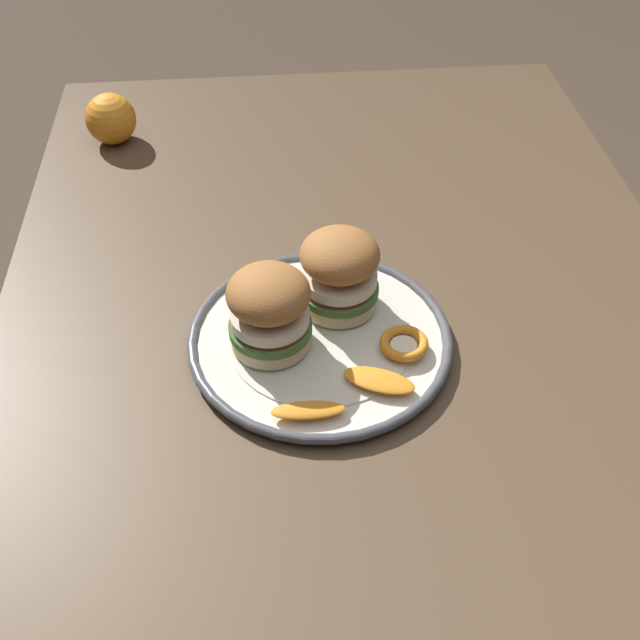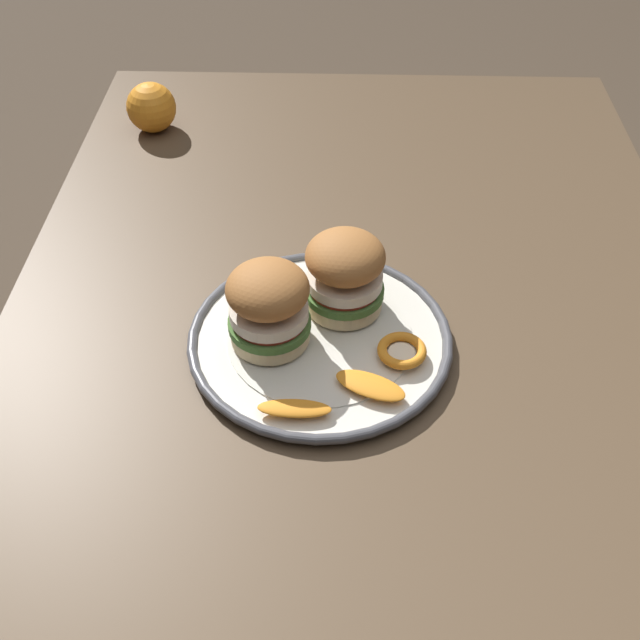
{
  "view_description": "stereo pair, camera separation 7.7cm",
  "coord_description": "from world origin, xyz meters",
  "px_view_note": "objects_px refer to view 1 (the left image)",
  "views": [
    {
      "loc": [
        0.61,
        -0.1,
        1.35
      ],
      "look_at": [
        -0.02,
        -0.05,
        0.74
      ],
      "focal_mm": 43.57,
      "sensor_mm": 36.0,
      "label": 1
    },
    {
      "loc": [
        0.61,
        -0.03,
        1.35
      ],
      "look_at": [
        -0.02,
        -0.05,
        0.74
      ],
      "focal_mm": 43.57,
      "sensor_mm": 36.0,
      "label": 2
    }
  ],
  "objects_px": {
    "dining_table": "(358,403)",
    "whole_orange": "(111,119)",
    "sandwich_half_left": "(269,309)",
    "sandwich_half_right": "(339,271)",
    "dinner_plate": "(320,339)"
  },
  "relations": [
    {
      "from": "dinner_plate",
      "to": "whole_orange",
      "type": "distance_m",
      "value": 0.56
    },
    {
      "from": "dining_table",
      "to": "whole_orange",
      "type": "relative_size",
      "value": 18.0
    },
    {
      "from": "dinner_plate",
      "to": "sandwich_half_left",
      "type": "height_order",
      "value": "sandwich_half_left"
    },
    {
      "from": "sandwich_half_left",
      "to": "sandwich_half_right",
      "type": "xyz_separation_m",
      "value": [
        -0.06,
        0.08,
        0.0
      ]
    },
    {
      "from": "sandwich_half_left",
      "to": "sandwich_half_right",
      "type": "bearing_deg",
      "value": 124.57
    },
    {
      "from": "dining_table",
      "to": "whole_orange",
      "type": "bearing_deg",
      "value": -146.75
    },
    {
      "from": "dinner_plate",
      "to": "sandwich_half_left",
      "type": "bearing_deg",
      "value": -82.42
    },
    {
      "from": "sandwich_half_left",
      "to": "dining_table",
      "type": "bearing_deg",
      "value": 83.41
    },
    {
      "from": "dining_table",
      "to": "sandwich_half_left",
      "type": "bearing_deg",
      "value": -96.59
    },
    {
      "from": "dining_table",
      "to": "sandwich_half_left",
      "type": "distance_m",
      "value": 0.19
    },
    {
      "from": "sandwich_half_left",
      "to": "whole_orange",
      "type": "relative_size",
      "value": 1.63
    },
    {
      "from": "whole_orange",
      "to": "dining_table",
      "type": "bearing_deg",
      "value": 33.25
    },
    {
      "from": "sandwich_half_right",
      "to": "whole_orange",
      "type": "height_order",
      "value": "sandwich_half_right"
    },
    {
      "from": "whole_orange",
      "to": "sandwich_half_right",
      "type": "bearing_deg",
      "value": 35.69
    },
    {
      "from": "sandwich_half_right",
      "to": "dining_table",
      "type": "bearing_deg",
      "value": 14.95
    }
  ]
}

